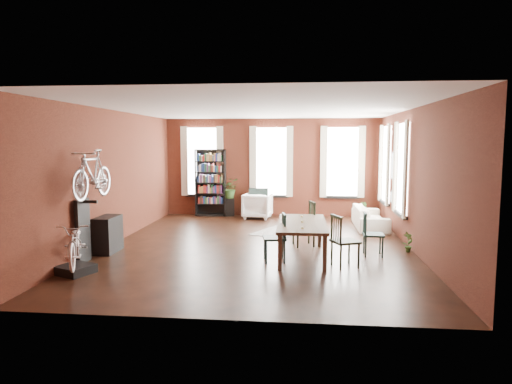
# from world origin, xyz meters

# --- Properties ---
(room) EXTENTS (9.00, 9.04, 3.22)m
(room) POSITION_xyz_m (0.25, 0.62, 2.14)
(room) COLOR black
(room) RESTS_ON ground
(dining_table) EXTENTS (1.03, 2.22, 0.76)m
(dining_table) POSITION_xyz_m (1.02, -0.96, 0.38)
(dining_table) COLOR brown
(dining_table) RESTS_ON ground
(dining_chair_a) EXTENTS (0.52, 0.52, 0.99)m
(dining_chair_a) POSITION_xyz_m (0.46, -1.33, 0.49)
(dining_chair_a) COLOR #193736
(dining_chair_a) RESTS_ON ground
(dining_chair_b) EXTENTS (0.60, 0.60, 1.04)m
(dining_chair_b) POSITION_xyz_m (1.06, 0.15, 0.52)
(dining_chair_b) COLOR black
(dining_chair_b) RESTS_ON ground
(dining_chair_c) EXTENTS (0.62, 0.62, 1.03)m
(dining_chair_c) POSITION_xyz_m (1.86, -1.60, 0.51)
(dining_chair_c) COLOR black
(dining_chair_c) RESTS_ON ground
(dining_chair_d) EXTENTS (0.44, 0.44, 0.93)m
(dining_chair_d) POSITION_xyz_m (2.55, -0.64, 0.47)
(dining_chair_d) COLOR #1C3D39
(dining_chair_d) RESTS_ON ground
(bookshelf) EXTENTS (1.00, 0.32, 2.20)m
(bookshelf) POSITION_xyz_m (-2.00, 4.30, 1.10)
(bookshelf) COLOR black
(bookshelf) RESTS_ON ground
(white_armchair) EXTENTS (0.94, 0.90, 0.88)m
(white_armchair) POSITION_xyz_m (-0.40, 3.93, 0.44)
(white_armchair) COLOR white
(white_armchair) RESTS_ON ground
(cream_sofa) EXTENTS (0.61, 2.08, 0.81)m
(cream_sofa) POSITION_xyz_m (2.95, 2.60, 0.41)
(cream_sofa) COLOR beige
(cream_sofa) RESTS_ON ground
(striped_rug) EXTENTS (1.64, 1.94, 0.01)m
(striped_rug) POSITION_xyz_m (0.44, 1.80, 0.01)
(striped_rug) COLOR black
(striped_rug) RESTS_ON ground
(bike_trainer) EXTENTS (0.74, 0.74, 0.16)m
(bike_trainer) POSITION_xyz_m (-3.18, -2.59, 0.08)
(bike_trainer) COLOR black
(bike_trainer) RESTS_ON ground
(bike_wall_rack) EXTENTS (0.16, 0.60, 1.30)m
(bike_wall_rack) POSITION_xyz_m (-3.40, -1.80, 0.65)
(bike_wall_rack) COLOR black
(bike_wall_rack) RESTS_ON ground
(console_table) EXTENTS (0.40, 0.80, 0.80)m
(console_table) POSITION_xyz_m (-3.28, -0.90, 0.40)
(console_table) COLOR black
(console_table) RESTS_ON ground
(plant_stand) EXTENTS (0.33, 0.33, 0.58)m
(plant_stand) POSITION_xyz_m (-1.36, 4.30, 0.29)
(plant_stand) COLOR black
(plant_stand) RESTS_ON ground
(plant_by_sofa) EXTENTS (0.48, 0.64, 0.26)m
(plant_by_sofa) POSITION_xyz_m (2.89, 3.98, 0.13)
(plant_by_sofa) COLOR #325C24
(plant_by_sofa) RESTS_ON ground
(plant_small) EXTENTS (0.45, 0.51, 0.16)m
(plant_small) POSITION_xyz_m (3.37, -0.25, 0.08)
(plant_small) COLOR #336127
(plant_small) RESTS_ON ground
(bicycle_floor) EXTENTS (0.80, 0.96, 1.56)m
(bicycle_floor) POSITION_xyz_m (-3.16, -2.56, 0.94)
(bicycle_floor) COLOR beige
(bicycle_floor) RESTS_ON bike_trainer
(bicycle_hung) EXTENTS (0.47, 1.00, 1.66)m
(bicycle_hung) POSITION_xyz_m (-3.15, -1.80, 2.13)
(bicycle_hung) COLOR #A5A8AD
(bicycle_hung) RESTS_ON bike_wall_rack
(plant_on_stand) EXTENTS (0.71, 0.76, 0.52)m
(plant_on_stand) POSITION_xyz_m (-1.35, 4.33, 0.84)
(plant_on_stand) COLOR #2E5421
(plant_on_stand) RESTS_ON plant_stand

